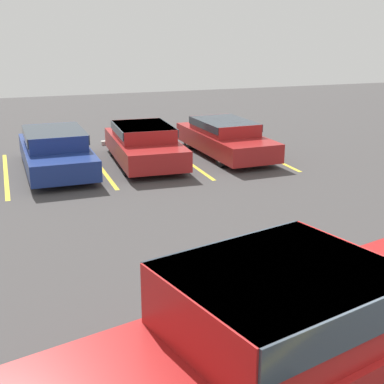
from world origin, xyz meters
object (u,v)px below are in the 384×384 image
object	(u,v)px
pickup_truck	(300,344)
parked_sedan_c	(225,137)
parked_sedan_a	(56,149)
parked_sedan_b	(144,143)
wheel_stop_curb	(125,141)

from	to	relation	value
pickup_truck	parked_sedan_c	distance (m)	12.52
parked_sedan_a	parked_sedan_b	size ratio (longest dim) A/B	1.05
wheel_stop_curb	parked_sedan_a	bearing A→B (deg)	-131.50
parked_sedan_a	wheel_stop_curb	distance (m)	4.24
parked_sedan_b	parked_sedan_c	bearing A→B (deg)	95.39
pickup_truck	parked_sedan_b	distance (m)	11.75
pickup_truck	wheel_stop_curb	size ratio (longest dim) A/B	3.57
parked_sedan_a	wheel_stop_curb	bearing A→B (deg)	137.64
pickup_truck	parked_sedan_a	xyz separation A→B (m)	(-1.38, 11.63, -0.27)
parked_sedan_b	wheel_stop_curb	size ratio (longest dim) A/B	2.49
parked_sedan_a	parked_sedan_c	world-z (taller)	parked_sedan_a
parked_sedan_c	parked_sedan_a	bearing A→B (deg)	-90.37
parked_sedan_b	wheel_stop_curb	bearing A→B (deg)	-179.11
parked_sedan_b	wheel_stop_curb	distance (m)	3.16
parked_sedan_a	parked_sedan_b	world-z (taller)	parked_sedan_a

